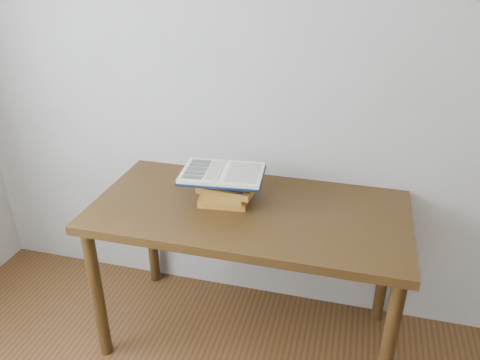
# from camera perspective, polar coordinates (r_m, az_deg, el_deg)

# --- Properties ---
(desk) EXTENTS (1.48, 0.74, 0.79)m
(desk) POSITION_cam_1_polar(r_m,az_deg,el_deg) (2.25, 1.07, -5.51)
(desk) COLOR #422B10
(desk) RESTS_ON ground
(book_stack) EXTENTS (0.28, 0.19, 0.13)m
(book_stack) POSITION_cam_1_polar(r_m,az_deg,el_deg) (2.22, -1.72, -1.22)
(book_stack) COLOR #AF6A27
(book_stack) RESTS_ON desk
(open_book) EXTENTS (0.41, 0.30, 0.03)m
(open_book) POSITION_cam_1_polar(r_m,az_deg,el_deg) (2.20, -2.15, 0.78)
(open_book) COLOR black
(open_book) RESTS_ON book_stack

